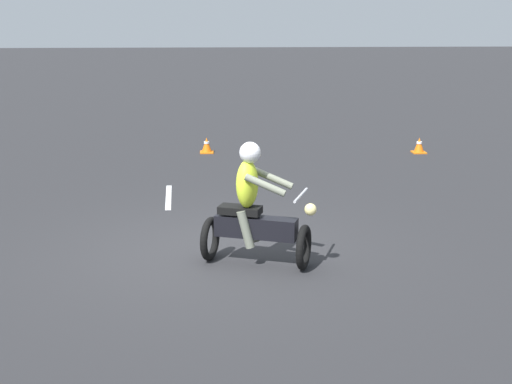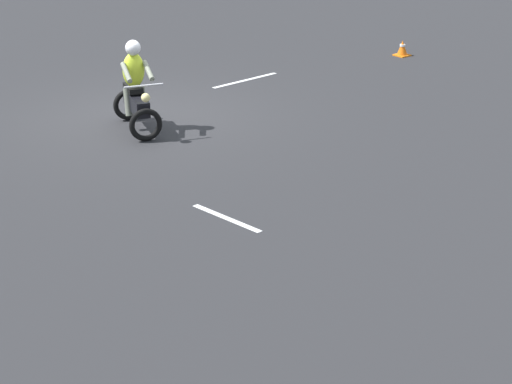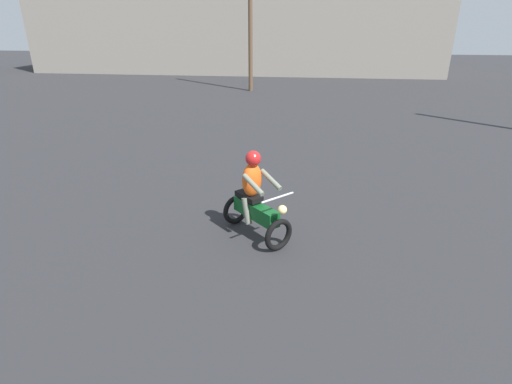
# 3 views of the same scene
# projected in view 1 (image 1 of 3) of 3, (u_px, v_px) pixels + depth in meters

# --- Properties ---
(ground_plane) EXTENTS (120.00, 120.00, 0.00)m
(ground_plane) POSITION_uv_depth(u_px,v_px,m) (216.00, 252.00, 10.04)
(ground_plane) COLOR #28282B
(motorcycle_rider_foreground) EXTENTS (1.06, 1.55, 1.66)m
(motorcycle_rider_foreground) POSITION_uv_depth(u_px,v_px,m) (253.00, 212.00, 9.38)
(motorcycle_rider_foreground) COLOR black
(motorcycle_rider_foreground) RESTS_ON ground
(traffic_cone_near_right) EXTENTS (0.32, 0.32, 0.37)m
(traffic_cone_near_right) POSITION_uv_depth(u_px,v_px,m) (207.00, 145.00, 17.07)
(traffic_cone_near_right) COLOR orange
(traffic_cone_near_right) RESTS_ON ground
(traffic_cone_mid_left) EXTENTS (0.32, 0.32, 0.37)m
(traffic_cone_mid_left) POSITION_uv_depth(u_px,v_px,m) (419.00, 146.00, 17.05)
(traffic_cone_mid_left) COLOR orange
(traffic_cone_mid_left) RESTS_ON ground
(lane_stripe_w) EXTENTS (1.78, 0.18, 0.01)m
(lane_stripe_w) POSITION_uv_depth(u_px,v_px,m) (169.00, 197.00, 13.00)
(lane_stripe_w) COLOR silver
(lane_stripe_w) RESTS_ON ground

